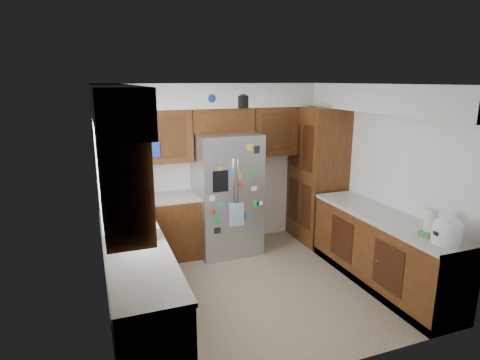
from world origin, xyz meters
name	(u,v)px	position (x,y,z in m)	size (l,w,h in m)	color
floor	(258,286)	(0.00, 0.00, 0.00)	(3.60, 3.60, 0.00)	tan
room_shell	(240,140)	(-0.11, 0.36, 1.82)	(3.64, 3.24, 2.52)	white
left_counter_run	(147,272)	(-1.36, 0.03, 0.43)	(1.36, 3.20, 0.92)	#45230D
right_counter_run	(382,253)	(1.50, -0.47, 0.42)	(0.63, 2.25, 0.92)	#45230D
pantry	(317,175)	(1.50, 1.15, 1.07)	(0.60, 0.90, 2.15)	#45230D
fridge	(227,194)	(0.00, 1.20, 0.90)	(0.90, 0.79, 1.80)	#A7A7AC
bridge_cabinet	(221,120)	(0.00, 1.43, 1.98)	(0.96, 0.34, 0.35)	#45230D
fridge_top_items	(226,99)	(0.05, 1.35, 2.28)	(0.77, 0.31, 0.29)	#222B9F
sink_assembly	(131,225)	(-1.50, 0.10, 0.99)	(0.52, 0.72, 0.37)	white
left_counter_clutter	(127,201)	(-1.47, 0.83, 1.05)	(0.35, 0.81, 0.38)	black
rice_cooker	(447,230)	(1.50, -1.38, 1.06)	(0.31, 0.30, 0.27)	white
paper_towel	(431,222)	(1.50, -1.16, 1.07)	(0.13, 0.13, 0.30)	white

